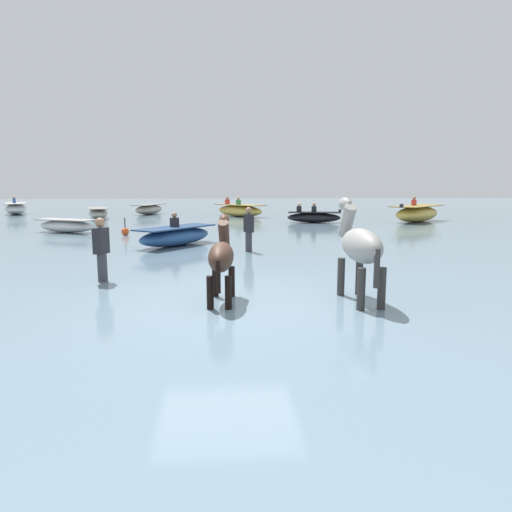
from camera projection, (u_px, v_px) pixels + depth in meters
name	position (u px, v px, depth m)	size (l,w,h in m)	color
ground_plane	(227.00, 318.00, 8.01)	(120.00, 120.00, 0.00)	#666051
water_surface	(222.00, 240.00, 17.84)	(90.00, 90.00, 0.29)	slate
horse_lead_dark_bay	(221.00, 259.00, 7.88)	(0.54, 1.63, 1.77)	#382319
horse_trailing_grey	(360.00, 248.00, 7.91)	(0.58, 1.90, 2.07)	gray
boat_far_offshore	(417.00, 214.00, 24.57)	(4.00, 3.88, 1.35)	gold
boat_near_port	(314.00, 217.00, 24.03)	(2.92, 1.46, 1.04)	black
boat_mid_outer	(149.00, 209.00, 30.62)	(2.06, 3.28, 0.65)	#B2AD9E
boat_far_inshore	(240.00, 210.00, 28.43)	(3.36, 3.66, 1.22)	gold
boat_near_starboard	(176.00, 236.00, 15.17)	(2.73, 3.11, 1.10)	#28518E
boat_distant_west	(16.00, 208.00, 30.64)	(2.40, 3.65, 1.23)	silver
boat_distant_east	(98.00, 213.00, 26.87)	(1.82, 3.13, 0.62)	#B2AD9E
boat_mid_channel	(66.00, 226.00, 19.24)	(2.83, 1.96, 0.55)	silver
person_wading_mid	(102.00, 254.00, 9.56)	(0.30, 0.37, 1.63)	#383842
person_onlooker_right	(249.00, 232.00, 13.77)	(0.31, 0.37, 1.63)	#383842
channel_buoy	(125.00, 231.00, 18.13)	(0.30, 0.30, 0.69)	#E54C1E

